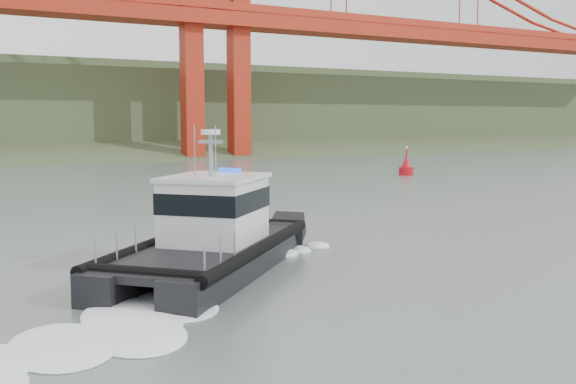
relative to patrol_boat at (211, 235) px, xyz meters
name	(u,v)px	position (x,y,z in m)	size (l,w,h in m)	color
ground	(383,264)	(6.94, -2.38, -1.50)	(400.00, 400.00, 0.00)	#566762
headlands	(33,116)	(6.94, 123.12, 5.54)	(500.00, 105.36, 27.12)	#3A4E2C
patrol_boat	(211,235)	(0.00, 0.00, 0.00)	(11.85, 11.95, 5.99)	black
nav_buoy	(406,167)	(36.32, 33.30, -0.59)	(1.66, 1.66, 3.46)	#B10C15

